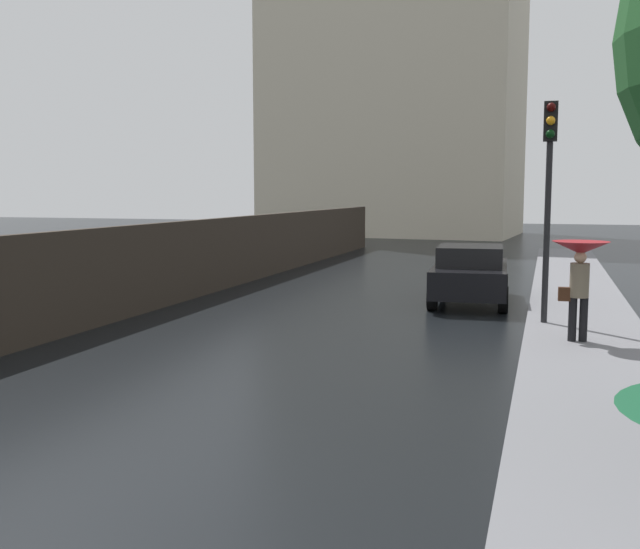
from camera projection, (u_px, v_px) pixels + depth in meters
name	position (u px, v px, depth m)	size (l,w,h in m)	color
ground	(1.00, 512.00, 6.21)	(120.00, 120.00, 0.00)	black
car_black_near_kerb	(470.00, 274.00, 17.77)	(1.98, 4.09, 1.42)	black
pedestrian_with_umbrella_near	(580.00, 262.00, 12.49)	(0.95, 0.95, 1.73)	black
traffic_light	(549.00, 171.00, 14.12)	(0.26, 0.39, 4.29)	black
distant_tower	(395.00, 31.00, 45.69)	(15.93, 10.51, 28.38)	beige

